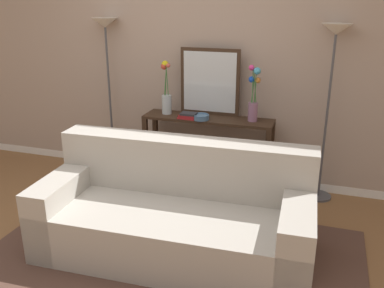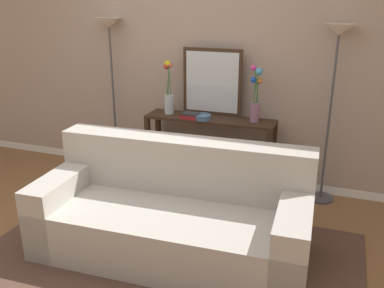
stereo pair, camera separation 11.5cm
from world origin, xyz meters
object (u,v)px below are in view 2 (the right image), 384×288
(floor_lamp_left, at_px, (111,53))
(floor_lamp_right, at_px, (335,65))
(wall_mirror, at_px, (212,82))
(fruit_bowl, at_px, (203,117))
(console_table, at_px, (210,140))
(vase_tall_flowers, at_px, (169,93))
(vase_short_flowers, at_px, (256,97))
(book_stack, at_px, (190,116))
(couch, at_px, (174,216))
(book_row_under_console, at_px, (179,177))

(floor_lamp_left, xyz_separation_m, floor_lamp_right, (2.36, 0.00, -0.01))
(wall_mirror, bearing_deg, fruit_bowl, -96.02)
(console_table, xyz_separation_m, fruit_bowl, (-0.05, -0.09, 0.27))
(console_table, height_order, floor_lamp_left, floor_lamp_left)
(vase_tall_flowers, bearing_deg, vase_short_flowers, 0.00)
(console_table, bearing_deg, vase_tall_flowers, 177.45)
(vase_tall_flowers, height_order, fruit_bowl, vase_tall_flowers)
(fruit_bowl, bearing_deg, book_stack, 179.41)
(couch, relative_size, floor_lamp_right, 1.24)
(console_table, bearing_deg, book_row_under_console, -180.00)
(book_stack, bearing_deg, vase_short_flowers, 9.83)
(wall_mirror, xyz_separation_m, book_row_under_console, (-0.33, -0.13, -1.07))
(vase_short_flowers, relative_size, book_stack, 2.84)
(couch, distance_m, fruit_bowl, 1.27)
(wall_mirror, relative_size, book_stack, 3.48)
(couch, height_order, fruit_bowl, couch)
(book_stack, bearing_deg, floor_lamp_left, 168.53)
(fruit_bowl, bearing_deg, wall_mirror, 83.98)
(couch, height_order, vase_tall_flowers, vase_tall_flowers)
(wall_mirror, distance_m, fruit_bowl, 0.39)
(floor_lamp_left, relative_size, vase_short_flowers, 3.11)
(floor_lamp_right, distance_m, book_row_under_console, 2.02)
(floor_lamp_right, bearing_deg, floor_lamp_left, -180.00)
(console_table, distance_m, vase_tall_flowers, 0.66)
(wall_mirror, height_order, book_stack, wall_mirror)
(floor_lamp_right, distance_m, wall_mirror, 1.22)
(floor_lamp_left, xyz_separation_m, wall_mirror, (1.17, 0.02, -0.25))
(couch, bearing_deg, floor_lamp_right, 51.90)
(vase_tall_flowers, bearing_deg, wall_mirror, 13.94)
(floor_lamp_right, distance_m, book_stack, 1.48)
(floor_lamp_right, xyz_separation_m, vase_tall_flowers, (-1.64, -0.09, -0.37))
(vase_tall_flowers, xyz_separation_m, vase_short_flowers, (0.93, 0.00, 0.03))
(vase_short_flowers, bearing_deg, console_table, -177.43)
(vase_tall_flowers, height_order, book_stack, vase_tall_flowers)
(wall_mirror, bearing_deg, book_stack, -126.08)
(floor_lamp_left, distance_m, book_stack, 1.17)
(console_table, relative_size, vase_short_flowers, 2.41)
(couch, xyz_separation_m, floor_lamp_right, (1.07, 1.36, 1.06))
(floor_lamp_left, height_order, wall_mirror, floor_lamp_left)
(floor_lamp_left, bearing_deg, fruit_bowl, -10.18)
(book_stack, bearing_deg, vase_tall_flowers, 158.25)
(vase_tall_flowers, relative_size, book_stack, 2.81)
(vase_short_flowers, bearing_deg, book_row_under_console, -178.55)
(vase_tall_flowers, relative_size, book_row_under_console, 1.41)
(wall_mirror, distance_m, book_row_under_console, 1.13)
(couch, xyz_separation_m, floor_lamp_left, (-1.29, 1.36, 1.07))
(couch, distance_m, console_table, 1.28)
(wall_mirror, height_order, vase_short_flowers, wall_mirror)
(floor_lamp_right, relative_size, vase_short_flowers, 3.09)
(fruit_bowl, bearing_deg, floor_lamp_left, 169.82)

